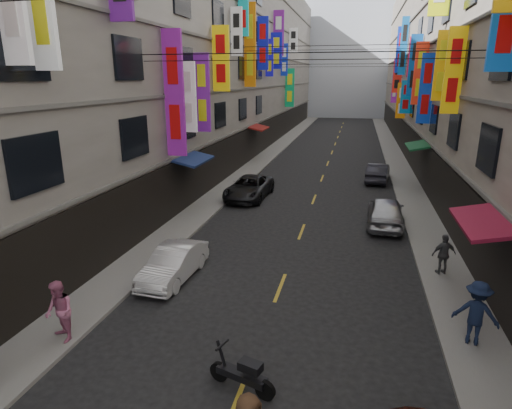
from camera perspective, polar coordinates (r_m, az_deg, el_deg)
The scene contains 18 objects.
sidewalk_left at distance 39.30m, azimuth 0.75°, elevation 5.97°, with size 2.00×90.00×0.12m, color slate.
sidewalk_right at distance 38.58m, azimuth 18.50°, elevation 4.92°, with size 2.00×90.00×0.12m, color slate.
building_row_left at distance 40.42m, azimuth -8.02°, elevation 19.53°, with size 10.14×90.00×19.00m.
building_row_right at distance 39.01m, azimuth 29.04°, elevation 17.85°, with size 10.14×90.00×19.00m.
haze_block at distance 87.84m, azimuth 12.33°, elevation 18.59°, with size 18.00×8.00×22.00m, color silver.
shop_signage at distance 30.76m, azimuth 8.81°, elevation 19.85°, with size 14.00×55.00×12.25m.
street_awnings at distance 22.43m, azimuth 3.78°, elevation 5.58°, with size 13.99×35.20×0.41m.
overhead_cables at distance 25.88m, azimuth 8.53°, elevation 19.79°, with size 14.00×38.04×1.24m.
lane_markings at distance 35.55m, azimuth 9.21°, elevation 4.55°, with size 0.12×80.20×0.01m.
scooter_crossing at distance 10.99m, azimuth -1.79°, elevation -21.69°, with size 1.75×0.75×1.14m.
scooter_far_right at distance 23.90m, azimuth 15.62°, elevation -0.65°, with size 0.56×1.80×1.14m.
car_left_mid at distance 16.33m, azimuth -10.94°, elevation -7.73°, with size 1.31×3.76×1.24m, color white.
car_left_far at distance 26.68m, azimuth -0.92°, elevation 2.27°, with size 2.25×4.89×1.36m, color black.
car_right_mid at distance 22.59m, azimuth 16.88°, elevation -0.92°, with size 1.77×4.40×1.50m, color #B4B5B9.
car_right_far at distance 32.23m, azimuth 15.94°, elevation 4.12°, with size 1.43×4.12×1.36m, color #2A2932.
pedestrian_lfar at distance 13.39m, azimuth -24.76°, elevation -12.85°, with size 0.87×0.60×1.79m, color #CF6E97.
pedestrian_rnear at distance 13.53m, azimuth 27.31°, elevation -12.70°, with size 1.20×0.62×1.86m, color #151E3A.
pedestrian_rfar at distance 17.58m, azimuth 23.76°, elevation -6.08°, with size 0.92×0.52×1.57m, color #525254.
Camera 1 is at (2.33, 4.27, 7.23)m, focal length 30.00 mm.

